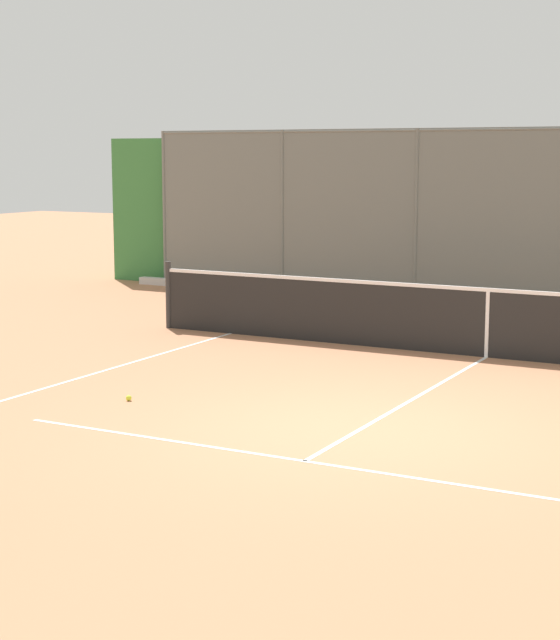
{
  "coord_description": "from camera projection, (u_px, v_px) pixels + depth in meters",
  "views": [
    {
      "loc": [
        -4.12,
        9.51,
        2.78
      ],
      "look_at": [
        0.95,
        -0.03,
        1.05
      ],
      "focal_mm": 58.78,
      "sensor_mm": 36.0,
      "label": 1
    }
  ],
  "objects": [
    {
      "name": "ground_plane",
      "position": [
        361.0,
        429.0,
        10.64
      ],
      "size": [
        60.0,
        60.0,
        0.0
      ],
      "primitive_type": "plane",
      "color": "#B27551"
    },
    {
      "name": "tennis_ball_near_baseline",
      "position": [
        129.0,
        398.0,
        11.84
      ],
      "size": [
        0.07,
        0.07,
        0.07
      ],
      "primitive_type": "sphere",
      "color": "#CCDB33",
      "rests_on": "ground"
    },
    {
      "name": "court_line_markings",
      "position": [
        290.0,
        469.0,
        9.28
      ],
      "size": [
        8.22,
        10.15,
        0.01
      ],
      "color": "white",
      "rests_on": "ground"
    },
    {
      "name": "tennis_net",
      "position": [
        487.0,
        322.0,
        14.3
      ],
      "size": [
        10.56,
        0.09,
        1.07
      ],
      "color": "#2D2D2D",
      "rests_on": "ground"
    }
  ]
}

